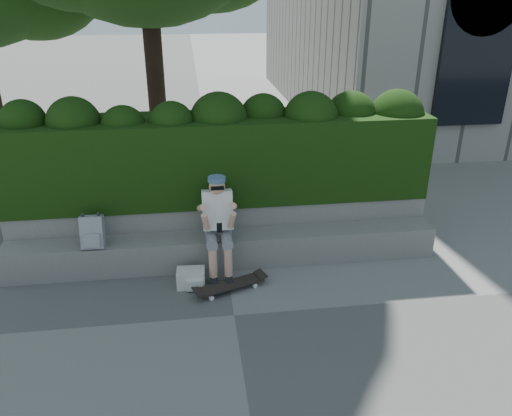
{
  "coord_description": "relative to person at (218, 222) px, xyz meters",
  "views": [
    {
      "loc": [
        -0.4,
        -4.94,
        3.61
      ],
      "look_at": [
        0.4,
        1.0,
        0.95
      ],
      "focal_mm": 35.0,
      "sensor_mm": 36.0,
      "label": 1
    }
  ],
  "objects": [
    {
      "name": "ground",
      "position": [
        0.1,
        -1.07,
        -0.75
      ],
      "size": [
        80.0,
        80.0,
        0.0
      ],
      "primitive_type": "plane",
      "color": "slate",
      "rests_on": "ground"
    },
    {
      "name": "bench_ledge",
      "position": [
        0.1,
        0.18,
        -0.53
      ],
      "size": [
        6.0,
        0.45,
        0.45
      ],
      "primitive_type": "cube",
      "color": "gray",
      "rests_on": "ground"
    },
    {
      "name": "planter_wall",
      "position": [
        0.1,
        0.66,
        -0.38
      ],
      "size": [
        6.0,
        0.5,
        0.75
      ],
      "primitive_type": "cube",
      "color": "gray",
      "rests_on": "ground"
    },
    {
      "name": "hedge",
      "position": [
        0.1,
        0.88,
        0.6
      ],
      "size": [
        6.0,
        1.0,
        1.2
      ],
      "primitive_type": "cube",
      "color": "black",
      "rests_on": "planter_wall"
    },
    {
      "name": "person",
      "position": [
        0.0,
        0.0,
        0.0
      ],
      "size": [
        0.4,
        0.76,
        1.38
      ],
      "color": "slate",
      "rests_on": "ground"
    },
    {
      "name": "skateboard",
      "position": [
        0.11,
        -0.52,
        -0.68
      ],
      "size": [
        0.91,
        0.51,
        0.09
      ],
      "rotation": [
        0.0,
        0.0,
        0.35
      ],
      "color": "black",
      "rests_on": "ground"
    },
    {
      "name": "backpack_plaid",
      "position": [
        -1.65,
        0.08,
        -0.09
      ],
      "size": [
        0.3,
        0.17,
        0.43
      ],
      "primitive_type": "cube",
      "rotation": [
        0.0,
        0.0,
        -0.04
      ],
      "color": "#B6B5BA",
      "rests_on": "bench_ledge"
    },
    {
      "name": "backpack_ground",
      "position": [
        -0.4,
        -0.34,
        -0.63
      ],
      "size": [
        0.37,
        0.27,
        0.23
      ],
      "primitive_type": "cube",
      "rotation": [
        0.0,
        0.0,
        -0.05
      ],
      "color": "silver",
      "rests_on": "ground"
    }
  ]
}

